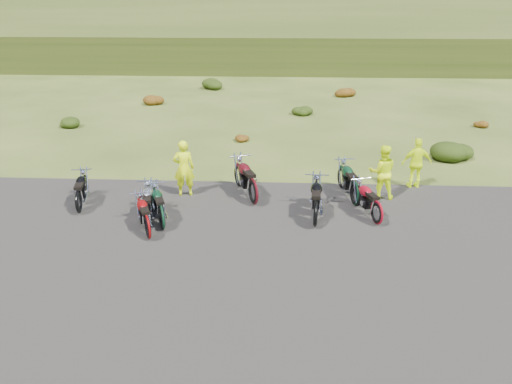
# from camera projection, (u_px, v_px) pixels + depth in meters

# --- Properties ---
(ground) EXTENTS (300.00, 300.00, 0.00)m
(ground) POSITION_uv_depth(u_px,v_px,m) (228.00, 234.00, 13.83)
(ground) COLOR #344216
(ground) RESTS_ON ground
(gravel_pad) EXTENTS (20.00, 12.00, 0.04)m
(gravel_pad) POSITION_uv_depth(u_px,v_px,m) (219.00, 271.00, 11.97)
(gravel_pad) COLOR black
(gravel_pad) RESTS_ON ground
(hill_slope) EXTENTS (300.00, 45.97, 9.37)m
(hill_slope) POSITION_uv_depth(u_px,v_px,m) (271.00, 47.00, 60.15)
(hill_slope) COLOR #2E3D14
(hill_slope) RESTS_ON ground
(hill_plateau) EXTENTS (300.00, 90.00, 9.17)m
(hill_plateau) POSITION_uv_depth(u_px,v_px,m) (277.00, 21.00, 115.73)
(hill_plateau) COLOR #2E3D14
(hill_plateau) RESTS_ON ground
(shrub_1) EXTENTS (1.03, 1.03, 0.61)m
(shrub_1) POSITION_uv_depth(u_px,v_px,m) (68.00, 121.00, 24.62)
(shrub_1) COLOR #1E300C
(shrub_1) RESTS_ON ground
(shrub_2) EXTENTS (1.30, 1.30, 0.77)m
(shrub_2) POSITION_uv_depth(u_px,v_px,m) (152.00, 99.00, 29.36)
(shrub_2) COLOR #6B2E0D
(shrub_2) RESTS_ON ground
(shrub_3) EXTENTS (1.56, 1.56, 0.92)m
(shrub_3) POSITION_uv_depth(u_px,v_px,m) (213.00, 83.00, 34.10)
(shrub_3) COLOR #1E300C
(shrub_3) RESTS_ON ground
(shrub_4) EXTENTS (0.77, 0.77, 0.45)m
(shrub_4) POSITION_uv_depth(u_px,v_px,m) (240.00, 136.00, 22.28)
(shrub_4) COLOR #6B2E0D
(shrub_4) RESTS_ON ground
(shrub_5) EXTENTS (1.03, 1.03, 0.61)m
(shrub_5) POSITION_uv_depth(u_px,v_px,m) (301.00, 109.00, 27.02)
(shrub_5) COLOR #1E300C
(shrub_5) RESTS_ON ground
(shrub_6) EXTENTS (1.30, 1.30, 0.77)m
(shrub_6) POSITION_uv_depth(u_px,v_px,m) (344.00, 91.00, 31.76)
(shrub_6) COLOR #6B2E0D
(shrub_6) RESTS_ON ground
(shrub_7) EXTENTS (1.56, 1.56, 0.92)m
(shrub_7) POSITION_uv_depth(u_px,v_px,m) (454.00, 148.00, 19.83)
(shrub_7) COLOR #1E300C
(shrub_7) RESTS_ON ground
(shrub_8) EXTENTS (0.77, 0.77, 0.45)m
(shrub_8) POSITION_uv_depth(u_px,v_px,m) (479.00, 122.00, 24.69)
(shrub_8) COLOR #6B2E0D
(shrub_8) RESTS_ON ground
(motorcycle_0) EXTENTS (1.06, 2.07, 1.03)m
(motorcycle_0) POSITION_uv_depth(u_px,v_px,m) (80.00, 213.00, 15.10)
(motorcycle_0) COLOR black
(motorcycle_0) RESTS_ON ground
(motorcycle_1) EXTENTS (1.33, 1.95, 0.97)m
(motorcycle_1) POSITION_uv_depth(u_px,v_px,m) (149.00, 239.00, 13.53)
(motorcycle_1) COLOR maroon
(motorcycle_1) RESTS_ON ground
(motorcycle_2) EXTENTS (1.32, 2.05, 1.02)m
(motorcycle_2) POSITION_uv_depth(u_px,v_px,m) (163.00, 229.00, 14.08)
(motorcycle_2) COLOR black
(motorcycle_2) RESTS_ON ground
(motorcycle_3) EXTENTS (1.06, 2.07, 1.03)m
(motorcycle_3) POSITION_uv_depth(u_px,v_px,m) (149.00, 228.00, 14.15)
(motorcycle_3) COLOR #BBBBC0
(motorcycle_3) RESTS_ON ground
(motorcycle_4) EXTENTS (1.60, 2.47, 1.23)m
(motorcycle_4) POSITION_uv_depth(u_px,v_px,m) (253.00, 205.00, 15.72)
(motorcycle_4) COLOR #4C0C13
(motorcycle_4) RESTS_ON ground
(motorcycle_5) EXTENTS (0.87, 2.24, 1.15)m
(motorcycle_5) POSITION_uv_depth(u_px,v_px,m) (315.00, 227.00, 14.24)
(motorcycle_5) COLOR black
(motorcycle_5) RESTS_ON ground
(motorcycle_6) EXTENTS (1.24, 2.07, 1.03)m
(motorcycle_6) POSITION_uv_depth(u_px,v_px,m) (376.00, 224.00, 14.37)
(motorcycle_6) COLOR maroon
(motorcycle_6) RESTS_ON ground
(motorcycle_7) EXTENTS (1.10, 2.28, 1.15)m
(motorcycle_7) POSITION_uv_depth(u_px,v_px,m) (354.00, 205.00, 15.66)
(motorcycle_7) COLOR #0E321B
(motorcycle_7) RESTS_ON ground
(person_middle) EXTENTS (0.74, 0.55, 1.85)m
(person_middle) POSITION_uv_depth(u_px,v_px,m) (184.00, 169.00, 16.07)
(person_middle) COLOR #DEF90D
(person_middle) RESTS_ON ground
(person_right_a) EXTENTS (0.88, 0.69, 1.77)m
(person_right_a) POSITION_uv_depth(u_px,v_px,m) (382.00, 173.00, 15.85)
(person_right_a) COLOR #DEF90D
(person_right_a) RESTS_ON ground
(person_right_b) EXTENTS (1.04, 0.50, 1.72)m
(person_right_b) POSITION_uv_depth(u_px,v_px,m) (417.00, 164.00, 16.75)
(person_right_b) COLOR #DEF90D
(person_right_b) RESTS_ON ground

